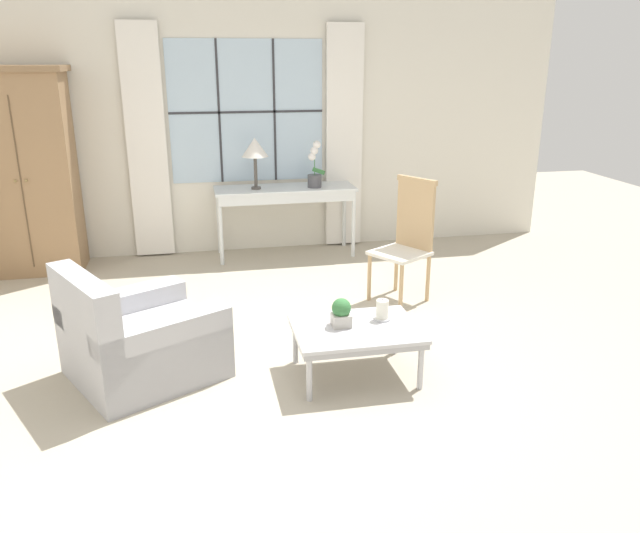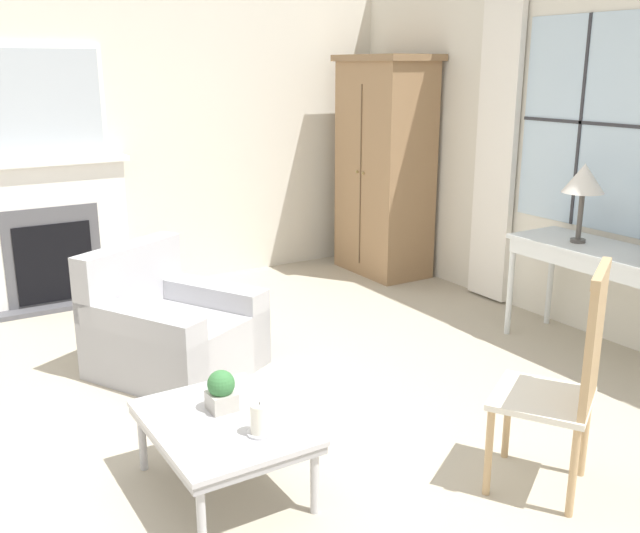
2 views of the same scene
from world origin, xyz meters
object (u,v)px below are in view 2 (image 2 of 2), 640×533
(fireplace, at_px, (48,222))
(potted_plant_small, at_px, (221,390))
(armchair_upholstered, at_px, (171,333))
(side_chair_wooden, at_px, (569,372))
(pillar_candle, at_px, (260,420))
(table_lamp, at_px, (584,180))
(coffee_table, at_px, (223,428))
(console_table, at_px, (619,263))
(armoire, at_px, (384,166))

(fireplace, bearing_deg, potted_plant_small, 2.16)
(armchair_upholstered, height_order, side_chair_wooden, side_chair_wooden)
(fireplace, height_order, armchair_upholstered, fireplace)
(pillar_candle, bearing_deg, armchair_upholstered, 173.28)
(potted_plant_small, bearing_deg, pillar_candle, 8.89)
(pillar_candle, bearing_deg, fireplace, -177.25)
(fireplace, distance_m, pillar_candle, 3.55)
(table_lamp, relative_size, coffee_table, 0.64)
(table_lamp, distance_m, potted_plant_small, 2.96)
(fireplace, height_order, coffee_table, fireplace)
(console_table, xyz_separation_m, side_chair_wooden, (0.90, -1.56, -0.08))
(table_lamp, distance_m, pillar_candle, 2.97)
(armchair_upholstered, bearing_deg, pillar_candle, -6.72)
(table_lamp, xyz_separation_m, armchair_upholstered, (-1.11, -2.60, -0.96))
(fireplace, distance_m, side_chair_wooden, 4.41)
(fireplace, distance_m, coffee_table, 3.35)
(table_lamp, height_order, potted_plant_small, table_lamp)
(console_table, height_order, pillar_candle, console_table)
(console_table, xyz_separation_m, armchair_upholstered, (-1.43, -2.63, -0.43))
(console_table, xyz_separation_m, pillar_candle, (0.27, -2.83, -0.26))
(potted_plant_small, height_order, pillar_candle, potted_plant_small)
(console_table, height_order, side_chair_wooden, side_chair_wooden)
(side_chair_wooden, bearing_deg, fireplace, -160.87)
(armchair_upholstered, distance_m, pillar_candle, 1.72)
(console_table, bearing_deg, coffee_table, -88.98)
(side_chair_wooden, xyz_separation_m, pillar_candle, (-0.63, -1.27, -0.18))
(fireplace, bearing_deg, table_lamp, 45.25)
(coffee_table, bearing_deg, armchair_upholstered, 168.92)
(fireplace, relative_size, side_chair_wooden, 1.91)
(armoire, xyz_separation_m, side_chair_wooden, (3.53, -1.55, -0.43))
(armoire, bearing_deg, pillar_candle, -44.29)
(table_lamp, height_order, pillar_candle, table_lamp)
(fireplace, bearing_deg, side_chair_wooden, 19.13)
(armoire, distance_m, table_lamp, 2.32)
(armchair_upholstered, bearing_deg, table_lamp, 66.91)
(console_table, distance_m, pillar_candle, 2.86)
(console_table, relative_size, pillar_candle, 9.77)
(armoire, height_order, console_table, armoire)
(console_table, bearing_deg, pillar_candle, -84.62)
(fireplace, relative_size, coffee_table, 2.48)
(armoire, relative_size, armchair_upholstered, 1.70)
(armchair_upholstered, relative_size, potted_plant_small, 6.06)
(coffee_table, bearing_deg, side_chair_wooden, 58.24)
(fireplace, bearing_deg, armchair_upholstered, 11.39)
(armoire, xyz_separation_m, pillar_candle, (2.90, -2.83, -0.60))
(armoire, bearing_deg, table_lamp, -0.61)
(side_chair_wooden, bearing_deg, pillar_candle, -116.29)
(fireplace, height_order, table_lamp, fireplace)
(table_lamp, height_order, armchair_upholstered, table_lamp)
(armoire, relative_size, console_table, 1.34)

